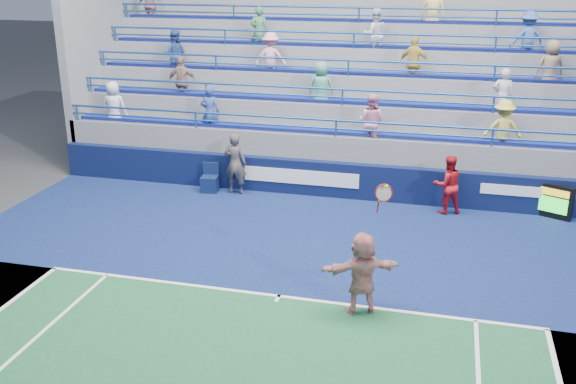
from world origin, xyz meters
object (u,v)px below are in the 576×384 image
(serve_speed_board, at_px, (547,200))
(tennis_player, at_px, (362,273))
(judge_chair, at_px, (210,183))
(ball_girl, at_px, (448,185))
(line_judge, at_px, (235,164))

(serve_speed_board, bearing_deg, tennis_player, -123.56)
(judge_chair, xyz_separation_m, ball_girl, (7.22, -0.06, 0.57))
(line_judge, distance_m, ball_girl, 6.39)
(serve_speed_board, bearing_deg, ball_girl, -171.53)
(ball_girl, bearing_deg, judge_chair, -21.32)
(judge_chair, relative_size, ball_girl, 0.52)
(serve_speed_board, relative_size, judge_chair, 1.50)
(tennis_player, relative_size, line_judge, 1.46)
(judge_chair, distance_m, ball_girl, 7.24)
(tennis_player, bearing_deg, serve_speed_board, 56.44)
(tennis_player, height_order, line_judge, tennis_player)
(judge_chair, distance_m, tennis_player, 8.38)
(judge_chair, distance_m, line_judge, 1.08)
(line_judge, bearing_deg, judge_chair, 2.53)
(judge_chair, height_order, tennis_player, tennis_player)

